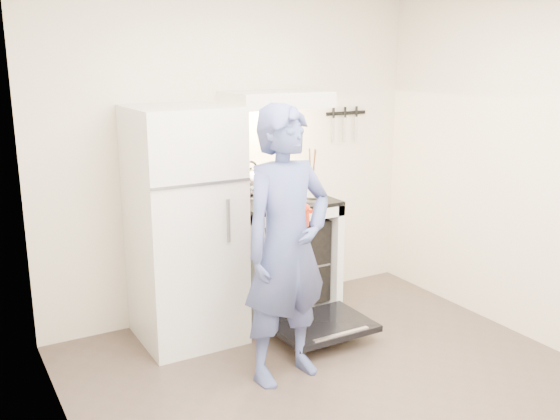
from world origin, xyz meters
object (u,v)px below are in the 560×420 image
object	(u,v)px
refrigerator	(185,226)
tea_kettle	(250,179)
stove_body	(281,259)
person	(287,246)
dutch_oven	(290,216)

from	to	relation	value
refrigerator	tea_kettle	distance (m)	0.73
stove_body	person	world-z (taller)	person
refrigerator	dutch_oven	world-z (taller)	refrigerator
tea_kettle	person	world-z (taller)	person
stove_body	refrigerator	bearing A→B (deg)	-178.23
tea_kettle	person	bearing A→B (deg)	-105.75
stove_body	tea_kettle	world-z (taller)	tea_kettle
refrigerator	stove_body	bearing A→B (deg)	1.77
dutch_oven	refrigerator	bearing A→B (deg)	134.39
stove_body	dutch_oven	bearing A→B (deg)	-114.14
person	stove_body	bearing A→B (deg)	54.40
tea_kettle	dutch_oven	distance (m)	0.81
dutch_oven	stove_body	bearing A→B (deg)	65.86
refrigerator	tea_kettle	bearing A→B (deg)	19.87
refrigerator	dutch_oven	distance (m)	0.79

